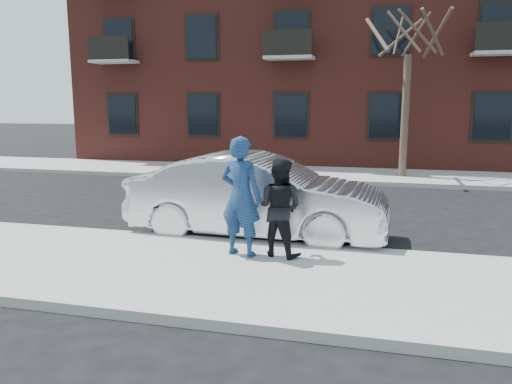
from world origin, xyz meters
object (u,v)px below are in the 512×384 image
(man_hoodie, at_px, (241,196))
(street_tree, at_px, (410,18))
(man_peacoat, at_px, (279,207))
(silver_sedan, at_px, (258,196))

(man_hoodie, bearing_deg, street_tree, -93.21)
(man_hoodie, relative_size, man_peacoat, 1.22)
(silver_sedan, height_order, man_peacoat, man_peacoat)
(silver_sedan, height_order, man_hoodie, man_hoodie)
(silver_sedan, bearing_deg, man_peacoat, -151.95)
(street_tree, height_order, man_hoodie, street_tree)
(silver_sedan, bearing_deg, street_tree, -17.90)
(man_hoodie, bearing_deg, man_peacoat, -154.38)
(silver_sedan, xyz_separation_m, man_peacoat, (0.76, -1.54, 0.13))
(silver_sedan, relative_size, man_hoodie, 2.55)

